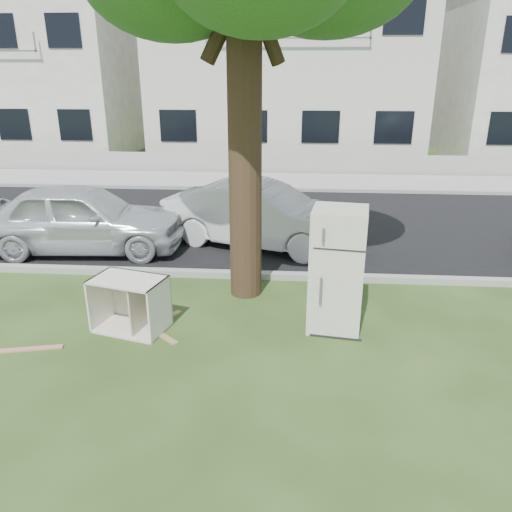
# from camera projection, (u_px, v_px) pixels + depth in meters

# --- Properties ---
(ground) EXTENTS (120.00, 120.00, 0.00)m
(ground) POSITION_uv_depth(u_px,v_px,m) (262.00, 346.00, 7.06)
(ground) COLOR #243E16
(road) EXTENTS (120.00, 7.00, 0.01)m
(road) POSITION_uv_depth(u_px,v_px,m) (277.00, 223.00, 12.66)
(road) COLOR black
(road) RESTS_ON ground
(kerb_near) EXTENTS (120.00, 0.18, 0.12)m
(kerb_near) POSITION_uv_depth(u_px,v_px,m) (270.00, 278.00, 9.35)
(kerb_near) COLOR gray
(kerb_near) RESTS_ON ground
(kerb_far) EXTENTS (120.00, 0.18, 0.12)m
(kerb_far) POSITION_uv_depth(u_px,v_px,m) (281.00, 191.00, 15.97)
(kerb_far) COLOR gray
(kerb_far) RESTS_ON ground
(sidewalk) EXTENTS (120.00, 2.80, 0.01)m
(sidewalk) POSITION_uv_depth(u_px,v_px,m) (282.00, 181.00, 17.33)
(sidewalk) COLOR gray
(sidewalk) RESTS_ON ground
(low_wall) EXTENTS (120.00, 0.15, 0.70)m
(low_wall) POSITION_uv_depth(u_px,v_px,m) (283.00, 163.00, 18.70)
(low_wall) COLOR gray
(low_wall) RESTS_ON ground
(townhouse_left) EXTENTS (10.20, 8.16, 7.04)m
(townhouse_left) POSITION_uv_depth(u_px,v_px,m) (27.00, 72.00, 22.98)
(townhouse_left) COLOR white
(townhouse_left) RESTS_ON ground
(townhouse_center) EXTENTS (11.22, 8.16, 7.44)m
(townhouse_center) POSITION_uv_depth(u_px,v_px,m) (287.00, 67.00, 22.08)
(townhouse_center) COLOR beige
(townhouse_center) RESTS_ON ground
(fridge) EXTENTS (0.86, 0.81, 1.86)m
(fridge) POSITION_uv_depth(u_px,v_px,m) (337.00, 270.00, 7.28)
(fridge) COLOR beige
(fridge) RESTS_ON ground
(cabinet) EXTENTS (1.18, 0.90, 0.82)m
(cabinet) POSITION_uv_depth(u_px,v_px,m) (130.00, 304.00, 7.41)
(cabinet) COLOR beige
(cabinet) RESTS_ON ground
(plank_a) EXTENTS (1.19, 0.37, 0.02)m
(plank_a) POSITION_uv_depth(u_px,v_px,m) (18.00, 350.00, 6.96)
(plank_a) COLOR #B27856
(plank_a) RESTS_ON ground
(plank_b) EXTENTS (0.80, 0.71, 0.02)m
(plank_b) POSITION_uv_depth(u_px,v_px,m) (157.00, 332.00, 7.43)
(plank_b) COLOR #9D7952
(plank_b) RESTS_ON ground
(plank_c) EXTENTS (0.46, 0.70, 0.02)m
(plank_c) POSITION_uv_depth(u_px,v_px,m) (163.00, 320.00, 7.78)
(plank_c) COLOR tan
(plank_c) RESTS_ON ground
(car_center) EXTENTS (4.48, 2.78, 1.40)m
(car_center) POSITION_uv_depth(u_px,v_px,m) (260.00, 215.00, 10.86)
(car_center) COLOR silver
(car_center) RESTS_ON ground
(car_left) EXTENTS (4.38, 1.98, 1.46)m
(car_left) POSITION_uv_depth(u_px,v_px,m) (82.00, 218.00, 10.54)
(car_left) COLOR #BABDC2
(car_left) RESTS_ON ground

